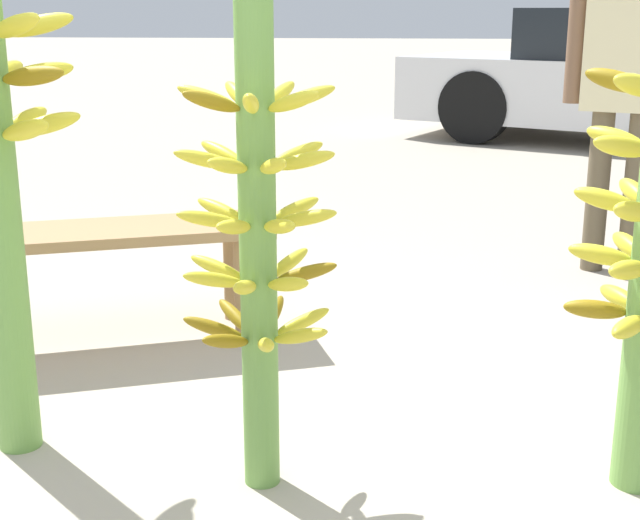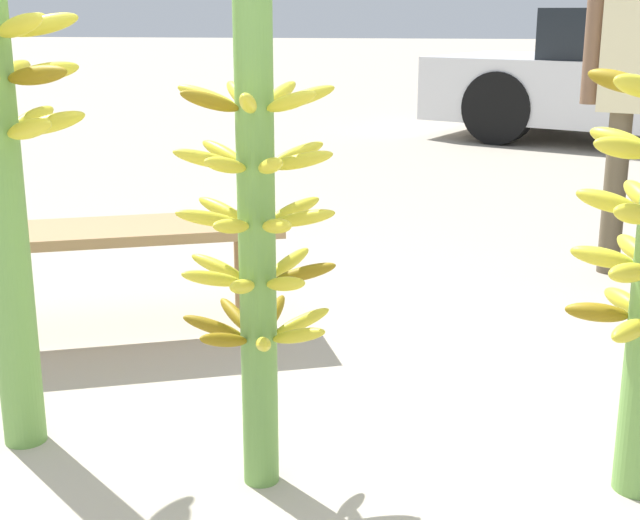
% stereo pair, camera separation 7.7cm
% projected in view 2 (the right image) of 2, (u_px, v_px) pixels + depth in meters
% --- Properties ---
extents(banana_stalk_center, '(0.41, 0.41, 1.64)m').
position_uv_depth(banana_stalk_center, '(256.00, 196.00, 2.23)').
color(banana_stalk_center, '#6B9E47').
rests_on(banana_stalk_center, ground_plane).
extents(market_bench, '(1.48, 0.85, 0.45)m').
position_uv_depth(market_bench, '(91.00, 245.00, 3.39)').
color(market_bench, '#99754C').
rests_on(market_bench, ground_plane).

